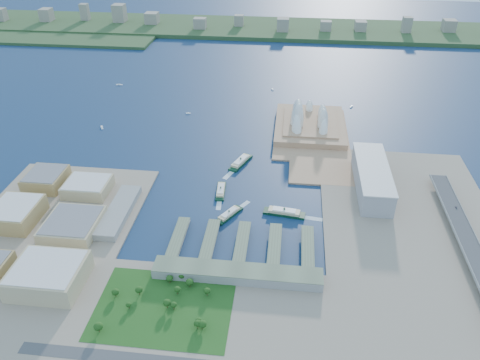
# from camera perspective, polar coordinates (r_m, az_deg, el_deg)

# --- Properties ---
(ground) EXTENTS (3000.00, 3000.00, 0.00)m
(ground) POSITION_cam_1_polar(r_m,az_deg,el_deg) (671.20, -0.24, -3.85)
(ground) COLOR #0F2346
(ground) RESTS_ON ground
(west_land) EXTENTS (220.00, 390.00, 3.00)m
(west_land) POSITION_cam_1_polar(r_m,az_deg,el_deg) (664.81, -23.51, -7.31)
(west_land) COLOR gray
(west_land) RESTS_ON ground
(south_land) EXTENTS (720.00, 180.00, 3.00)m
(south_land) POSITION_cam_1_polar(r_m,az_deg,el_deg) (517.55, -3.08, -17.52)
(south_land) COLOR gray
(south_land) RESTS_ON ground
(east_land) EXTENTS (240.00, 500.00, 3.00)m
(east_land) POSITION_cam_1_polar(r_m,az_deg,el_deg) (651.99, 20.84, -7.49)
(east_land) COLOR gray
(east_land) RESTS_ON ground
(peninsula) EXTENTS (135.00, 220.00, 3.00)m
(peninsula) POSITION_cam_1_polar(r_m,az_deg,el_deg) (891.09, 8.65, 5.69)
(peninsula) COLOR tan
(peninsula) RESTS_ON ground
(far_shore) EXTENTS (2200.00, 260.00, 12.00)m
(far_shore) POSITION_cam_1_polar(r_m,az_deg,el_deg) (1568.06, 4.14, 17.93)
(far_shore) COLOR #2D4926
(far_shore) RESTS_ON ground
(opera_house) EXTENTS (134.00, 180.00, 58.00)m
(opera_house) POSITION_cam_1_polar(r_m,az_deg,el_deg) (896.03, 8.63, 8.02)
(opera_house) COLOR white
(opera_house) RESTS_ON peninsula
(toaster_building) EXTENTS (45.00, 155.00, 35.00)m
(toaster_building) POSITION_cam_1_polar(r_m,az_deg,el_deg) (734.92, 15.79, 0.24)
(toaster_building) COLOR gray
(toaster_building) RESTS_ON east_land
(expressway) EXTENTS (26.00, 340.00, 11.85)m
(expressway) POSITION_cam_1_polar(r_m,az_deg,el_deg) (659.06, 26.21, -7.65)
(expressway) COLOR gray
(expressway) RESTS_ON east_land
(west_buildings) EXTENTS (200.00, 280.00, 27.00)m
(west_buildings) POSITION_cam_1_polar(r_m,az_deg,el_deg) (679.55, -22.49, -4.50)
(west_buildings) COLOR #9D834E
(west_buildings) RESTS_ON west_land
(ferry_wharves) EXTENTS (184.00, 90.00, 9.30)m
(ferry_wharves) POSITION_cam_1_polar(r_m,az_deg,el_deg) (608.53, 0.25, -7.74)
(ferry_wharves) COLOR #57654D
(ferry_wharves) RESTS_ON ground
(terminal_building) EXTENTS (200.00, 28.00, 12.00)m
(terminal_building) POSITION_cam_1_polar(r_m,az_deg,el_deg) (561.22, -0.33, -11.34)
(terminal_building) COLOR gray
(terminal_building) RESTS_ON south_land
(park) EXTENTS (150.00, 110.00, 16.00)m
(park) POSITION_cam_1_polar(r_m,az_deg,el_deg) (534.01, -9.34, -14.47)
(park) COLOR #194714
(park) RESTS_ON south_land
(far_skyline) EXTENTS (1900.00, 140.00, 55.00)m
(far_skyline) POSITION_cam_1_polar(r_m,az_deg,el_deg) (1540.60, 4.15, 18.95)
(far_skyline) COLOR gray
(far_skyline) RESTS_ON far_shore
(ferry_a) EXTENTS (16.02, 50.89, 9.49)m
(ferry_a) POSITION_cam_1_polar(r_m,az_deg,el_deg) (709.84, -2.36, -1.16)
(ferry_a) COLOR #0C311C
(ferry_a) RESTS_ON ground
(ferry_b) EXTENTS (36.26, 60.79, 11.24)m
(ferry_b) POSITION_cam_1_polar(r_m,az_deg,el_deg) (781.34, 0.08, 2.36)
(ferry_b) COLOR #0C311C
(ferry_b) RESTS_ON ground
(ferry_c) EXTENTS (36.68, 48.69, 9.35)m
(ferry_c) POSITION_cam_1_polar(r_m,az_deg,el_deg) (660.10, -1.34, -4.06)
(ferry_c) COLOR #0C311C
(ferry_c) RESTS_ON ground
(ferry_d) EXTENTS (60.53, 22.68, 11.17)m
(ferry_d) POSITION_cam_1_polar(r_m,az_deg,el_deg) (665.27, 5.41, -3.80)
(ferry_d) COLOR #0C311C
(ferry_d) RESTS_ON ground
(boat_a) EXTENTS (9.53, 14.35, 2.75)m
(boat_a) POSITION_cam_1_polar(r_m,az_deg,el_deg) (941.04, -16.49, 6.18)
(boat_a) COLOR white
(boat_a) RESTS_ON ground
(boat_b) EXTENTS (9.73, 4.39, 2.54)m
(boat_b) POSITION_cam_1_polar(r_m,az_deg,el_deg) (967.74, -6.32, 8.09)
(boat_b) COLOR white
(boat_b) RESTS_ON ground
(boat_c) EXTENTS (7.94, 12.14, 2.65)m
(boat_c) POSITION_cam_1_polar(r_m,az_deg,el_deg) (1020.56, 13.43, 8.72)
(boat_c) COLOR white
(boat_c) RESTS_ON ground
(boat_d) EXTENTS (15.19, 5.07, 2.51)m
(boat_d) POSITION_cam_1_polar(r_m,az_deg,el_deg) (1145.36, -14.51, 11.20)
(boat_d) COLOR white
(boat_d) RESTS_ON ground
(boat_e) EXTENTS (6.12, 10.84, 2.53)m
(boat_e) POSITION_cam_1_polar(r_m,az_deg,el_deg) (1085.03, 3.98, 10.97)
(boat_e) COLOR white
(boat_e) RESTS_ON ground
(car_c) EXTENTS (1.99, 4.90, 1.42)m
(car_c) POSITION_cam_1_polar(r_m,az_deg,el_deg) (719.21, 24.85, -3.03)
(car_c) COLOR slate
(car_c) RESTS_ON expressway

